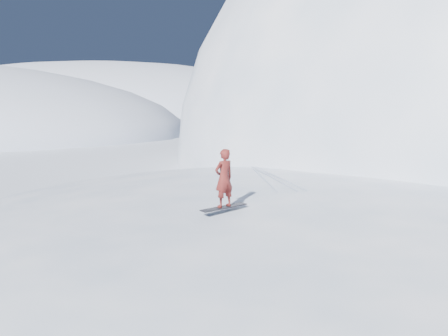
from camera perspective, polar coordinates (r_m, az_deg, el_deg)
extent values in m
plane|color=white|center=(14.40, 13.90, -14.10)|extent=(400.00, 400.00, 0.00)
ellipsoid|color=white|center=(17.35, 14.78, -10.07)|extent=(36.00, 28.00, 4.80)
ellipsoid|color=white|center=(35.88, 21.90, -0.57)|extent=(28.00, 24.00, 18.00)
ellipsoid|color=white|center=(128.32, -16.62, 6.19)|extent=(140.00, 90.00, 36.00)
ellipsoid|color=white|center=(12.22, -3.20, -18.23)|extent=(6.00, 5.40, 0.80)
ellipsoid|color=white|center=(19.70, 4.00, -7.47)|extent=(7.00, 6.30, 1.00)
cube|color=black|center=(12.57, -0.01, -5.62)|extent=(1.49, 1.27, 0.03)
imported|color=maroon|center=(12.37, -0.01, -1.46)|extent=(0.79, 0.76, 1.83)
cube|color=silver|center=(17.90, 5.48, -1.21)|extent=(0.61, 5.98, 0.04)
cube|color=silver|center=(17.94, 6.81, -1.21)|extent=(1.32, 5.88, 0.04)
cube|color=silver|center=(17.97, 7.61, -1.20)|extent=(1.53, 5.83, 0.04)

